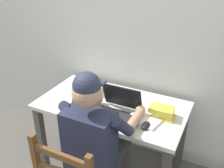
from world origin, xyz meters
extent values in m
plane|color=#56514C|center=(0.00, 0.00, 0.00)|extent=(8.00, 8.00, 0.00)
cube|color=beige|center=(0.00, 0.42, 1.30)|extent=(6.00, 0.04, 2.60)
cube|color=beige|center=(0.00, 0.00, 0.70)|extent=(1.26, 0.68, 0.03)
cube|color=#4C4742|center=(-0.58, -0.29, 0.34)|extent=(0.06, 0.06, 0.68)
cube|color=#4C4742|center=(-0.58, 0.29, 0.34)|extent=(0.06, 0.06, 0.68)
cube|color=#4C4742|center=(0.58, 0.29, 0.34)|extent=(0.06, 0.06, 0.68)
cube|color=#232842|center=(0.09, -0.52, 0.71)|extent=(0.34, 0.20, 0.50)
sphere|color=tan|center=(0.09, -0.52, 1.11)|extent=(0.19, 0.19, 0.19)
sphere|color=#282D47|center=(0.09, -0.52, 1.16)|extent=(0.17, 0.17, 0.17)
cube|color=#282D47|center=(0.09, -0.43, 1.14)|extent=(0.13, 0.10, 0.01)
cylinder|color=#38383D|center=(0.00, -0.32, 0.46)|extent=(0.13, 0.40, 0.13)
cylinder|color=#38383D|center=(0.18, -0.32, 0.46)|extent=(0.13, 0.40, 0.13)
cylinder|color=#38383D|center=(0.00, -0.12, 0.23)|extent=(0.10, 0.10, 0.46)
cylinder|color=#38383D|center=(0.18, -0.12, 0.23)|extent=(0.10, 0.10, 0.46)
cylinder|color=#232842|center=(-0.11, -0.43, 0.87)|extent=(0.10, 0.25, 0.25)
cylinder|color=tan|center=(-0.11, -0.20, 0.77)|extent=(0.07, 0.28, 0.07)
sphere|color=tan|center=(-0.10, -0.06, 0.77)|extent=(0.08, 0.08, 0.08)
cylinder|color=#232842|center=(0.29, -0.43, 0.87)|extent=(0.10, 0.25, 0.25)
cylinder|color=tan|center=(0.29, -0.20, 0.77)|extent=(0.07, 0.28, 0.07)
sphere|color=tan|center=(0.28, -0.06, 0.77)|extent=(0.08, 0.08, 0.08)
cube|color=brown|center=(-0.10, -0.83, 0.70)|extent=(0.04, 0.04, 0.48)
cube|color=brown|center=(0.09, -0.83, 0.86)|extent=(0.36, 0.02, 0.04)
cube|color=black|center=(0.12, -0.19, 0.73)|extent=(0.33, 0.23, 0.02)
cube|color=#2B2B2D|center=(0.12, -0.19, 0.74)|extent=(0.29, 0.17, 0.00)
cube|color=black|center=(0.12, -0.04, 0.84)|extent=(0.33, 0.08, 0.21)
cube|color=silver|center=(0.12, -0.04, 0.84)|extent=(0.29, 0.06, 0.18)
ellipsoid|color=black|center=(0.37, -0.18, 0.74)|extent=(0.06, 0.10, 0.03)
cylinder|color=beige|center=(-0.14, 0.09, 0.77)|extent=(0.08, 0.08, 0.10)
torus|color=beige|center=(-0.08, 0.09, 0.77)|extent=(0.05, 0.01, 0.05)
cylinder|color=black|center=(-0.22, -0.20, 0.77)|extent=(0.08, 0.08, 0.09)
torus|color=black|center=(-0.17, -0.20, 0.77)|extent=(0.05, 0.01, 0.05)
cube|color=gold|center=(0.45, 0.00, 0.73)|extent=(0.18, 0.11, 0.02)
cube|color=gold|center=(0.45, 0.01, 0.76)|extent=(0.16, 0.13, 0.03)
cube|color=gold|center=(0.43, 0.00, 0.79)|extent=(0.20, 0.13, 0.03)
cube|color=white|center=(0.33, -0.11, 0.73)|extent=(0.27, 0.20, 0.02)
cube|color=white|center=(-0.24, -0.18, 0.73)|extent=(0.28, 0.25, 0.01)
camera|label=1|loc=(0.83, -1.66, 1.86)|focal=40.62mm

